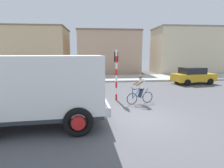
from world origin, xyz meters
name	(u,v)px	position (x,y,z in m)	size (l,w,h in m)	color
ground_plane	(140,118)	(0.00, 0.00, 0.00)	(120.00, 120.00, 0.00)	#56565B
sidewalk_far	(113,78)	(0.00, 12.90, 0.08)	(80.00, 5.00, 0.16)	#ADADA8
truck_foreground	(38,87)	(-4.37, -0.47, 1.67)	(5.58, 3.13, 2.90)	white
cyclist	(140,89)	(0.59, 2.41, 0.86)	(1.68, 0.62, 1.72)	black
traffic_light_pole	(116,68)	(-0.73, 3.40, 2.07)	(0.24, 0.43, 3.20)	red
car_red_near	(193,76)	(7.41, 8.70, 0.82)	(4.20, 2.29, 1.60)	gold
pedestrian_near_kerb	(96,79)	(-1.97, 7.07, 0.85)	(0.34, 0.22, 1.62)	#2D334C
building_corner_left	(34,51)	(-11.01, 20.13, 3.29)	(9.86, 7.37, 6.57)	#D1B284
building_mid_block	(108,52)	(-0.01, 20.25, 3.06)	(8.84, 7.91, 6.11)	tan
building_corner_right	(191,51)	(12.24, 18.36, 3.31)	(10.99, 5.69, 6.60)	beige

